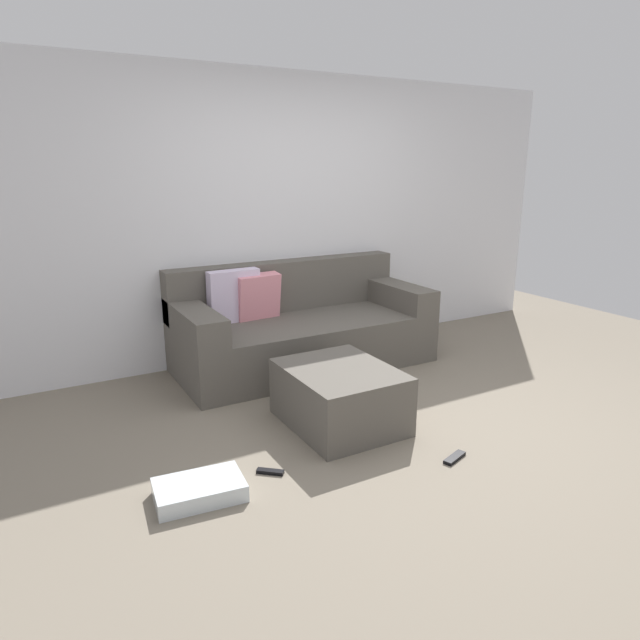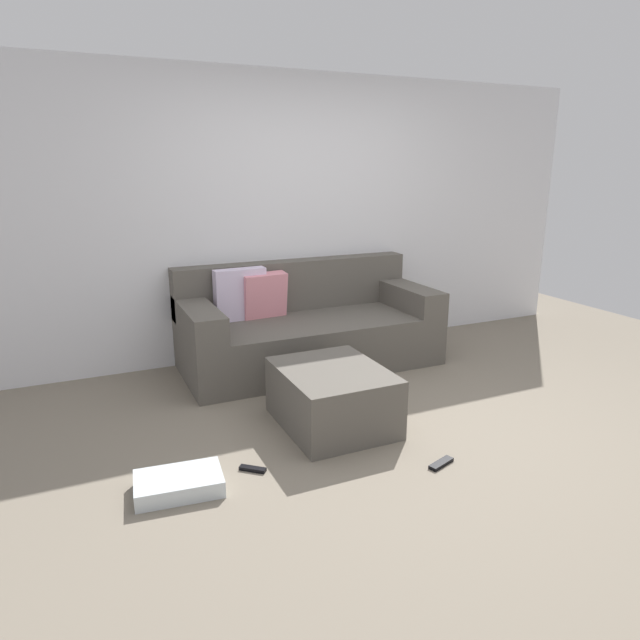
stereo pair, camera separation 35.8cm
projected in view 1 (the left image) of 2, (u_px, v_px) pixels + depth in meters
ground_plane at (421, 427)px, 3.83m from camera, size 7.95×7.95×0.00m
wall_back at (288, 217)px, 5.19m from camera, size 6.11×0.10×2.54m
couch_sectional at (300, 328)px, 4.98m from camera, size 2.23×0.97×0.89m
ottoman at (340, 396)px, 3.84m from camera, size 0.68×0.83×0.41m
storage_bin at (199, 490)px, 3.01m from camera, size 0.50×0.34×0.10m
remote_near_ottoman at (455, 458)px, 3.41m from camera, size 0.19×0.11×0.02m
remote_by_storage_bin at (270, 472)px, 3.26m from camera, size 0.15×0.14×0.02m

